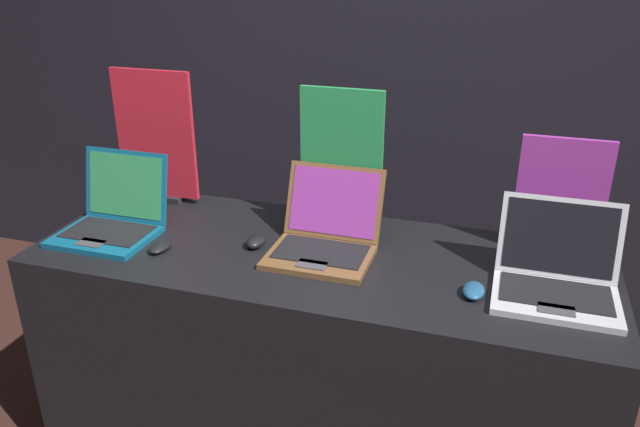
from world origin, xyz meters
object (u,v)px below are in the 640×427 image
at_px(mouse_front, 160,246).
at_px(promo_stand_back, 560,200).
at_px(laptop_middle, 325,235).
at_px(laptop_back, 557,275).
at_px(promo_stand_front, 156,140).
at_px(promo_stand_middle, 341,164).
at_px(mouse_back, 474,291).
at_px(laptop_front, 113,216).
at_px(mouse_middle, 256,242).

xyz_separation_m(mouse_front, promo_stand_back, (1.30, 0.40, 0.18)).
bearing_deg(laptop_middle, laptop_back, -4.32).
bearing_deg(promo_stand_back, promo_stand_front, 179.50).
relative_size(promo_stand_middle, mouse_back, 5.02).
bearing_deg(mouse_back, promo_stand_middle, 146.47).
bearing_deg(promo_stand_back, laptop_middle, -162.79).
bearing_deg(laptop_back, promo_stand_back, 90.00).
bearing_deg(promo_stand_front, laptop_front, -90.00).
bearing_deg(promo_stand_middle, mouse_middle, -135.94).
height_order(mouse_front, laptop_middle, laptop_middle).
bearing_deg(mouse_front, promo_stand_front, 119.92).
bearing_deg(mouse_back, promo_stand_back, 58.34).
height_order(promo_stand_front, mouse_back, promo_stand_front).
bearing_deg(promo_stand_middle, laptop_front, -160.44).
xyz_separation_m(mouse_middle, laptop_back, (1.00, -0.02, 0.04)).
relative_size(mouse_front, promo_stand_front, 0.21).
xyz_separation_m(mouse_middle, mouse_back, (0.76, -0.11, -0.00)).
relative_size(laptop_front, promo_stand_front, 0.63).
distance_m(laptop_back, mouse_back, 0.26).
xyz_separation_m(mouse_front, promo_stand_middle, (0.55, 0.36, 0.24)).
distance_m(mouse_front, laptop_back, 1.31).
relative_size(promo_stand_front, mouse_back, 5.11).
bearing_deg(mouse_back, laptop_front, 177.24).
bearing_deg(promo_stand_front, mouse_back, -16.88).
height_order(promo_stand_middle, mouse_back, promo_stand_middle).
bearing_deg(mouse_middle, promo_stand_middle, 44.06).
bearing_deg(mouse_middle, promo_stand_front, 152.07).
bearing_deg(mouse_back, promo_stand_front, 163.12).
bearing_deg(laptop_middle, mouse_middle, -170.25).
xyz_separation_m(promo_stand_middle, laptop_back, (0.75, -0.25, -0.19)).
relative_size(laptop_middle, promo_stand_middle, 0.69).
height_order(laptop_front, promo_stand_back, promo_stand_back).
distance_m(promo_stand_front, laptop_back, 1.58).
distance_m(mouse_middle, mouse_back, 0.77).
relative_size(laptop_back, promo_stand_back, 0.89).
relative_size(laptop_front, mouse_front, 3.06).
height_order(mouse_front, promo_stand_back, promo_stand_back).
bearing_deg(promo_stand_middle, promo_stand_back, 3.01).
xyz_separation_m(laptop_middle, mouse_middle, (-0.24, -0.04, -0.04)).
bearing_deg(mouse_front, promo_stand_back, 17.03).
bearing_deg(laptop_back, promo_stand_middle, 161.60).
bearing_deg(laptop_middle, mouse_back, -16.08).
xyz_separation_m(mouse_middle, promo_stand_back, (1.00, 0.28, 0.17)).
bearing_deg(promo_stand_front, promo_stand_back, -0.50).
relative_size(promo_stand_front, laptop_back, 1.48).
bearing_deg(laptop_middle, laptop_front, -173.75).
height_order(laptop_front, promo_stand_front, promo_stand_front).
relative_size(promo_stand_middle, promo_stand_back, 1.30).
height_order(promo_stand_front, promo_stand_back, promo_stand_front).
height_order(mouse_middle, promo_stand_back, promo_stand_back).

